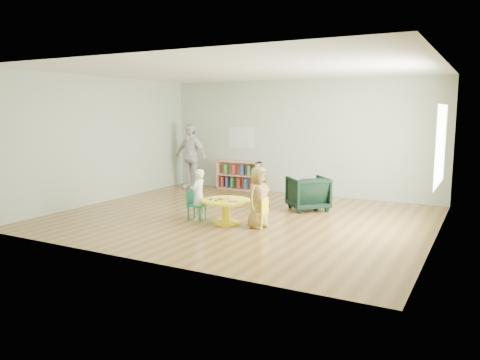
{
  "coord_description": "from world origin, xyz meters",
  "views": [
    {
      "loc": [
        4.2,
        -7.83,
        2.05
      ],
      "look_at": [
        0.14,
        -0.3,
        0.78
      ],
      "focal_mm": 35.0,
      "sensor_mm": 36.0,
      "label": 1
    }
  ],
  "objects_px": {
    "kid_chair_right": "(260,212)",
    "child_left": "(198,195)",
    "toddler": "(261,181)",
    "armchair": "(308,193)",
    "bookshelf": "(238,175)",
    "child_right": "(258,197)",
    "adult_caretaker": "(191,156)",
    "activity_table": "(226,207)",
    "kid_chair_left": "(195,204)"
  },
  "relations": [
    {
      "from": "kid_chair_right",
      "to": "child_left",
      "type": "relative_size",
      "value": 0.55
    },
    {
      "from": "child_left",
      "to": "toddler",
      "type": "distance_m",
      "value": 2.85
    },
    {
      "from": "kid_chair_right",
      "to": "armchair",
      "type": "xyz_separation_m",
      "value": [
        0.22,
        1.83,
        0.06
      ]
    },
    {
      "from": "bookshelf",
      "to": "child_right",
      "type": "bearing_deg",
      "value": -56.52
    },
    {
      "from": "adult_caretaker",
      "to": "bookshelf",
      "type": "bearing_deg",
      "value": 28.66
    },
    {
      "from": "toddler",
      "to": "child_right",
      "type": "bearing_deg",
      "value": 127.67
    },
    {
      "from": "kid_chair_right",
      "to": "child_right",
      "type": "bearing_deg",
      "value": 101.05
    },
    {
      "from": "activity_table",
      "to": "child_right",
      "type": "distance_m",
      "value": 0.69
    },
    {
      "from": "bookshelf",
      "to": "adult_caretaker",
      "type": "xyz_separation_m",
      "value": [
        -1.18,
        -0.46,
        0.49
      ]
    },
    {
      "from": "child_right",
      "to": "activity_table",
      "type": "bearing_deg",
      "value": 100.85
    },
    {
      "from": "activity_table",
      "to": "adult_caretaker",
      "type": "distance_m",
      "value": 4.11
    },
    {
      "from": "kid_chair_right",
      "to": "kid_chair_left",
      "type": "bearing_deg",
      "value": 88.02
    },
    {
      "from": "kid_chair_right",
      "to": "bookshelf",
      "type": "bearing_deg",
      "value": 31.68
    },
    {
      "from": "activity_table",
      "to": "adult_caretaker",
      "type": "bearing_deg",
      "value": 133.32
    },
    {
      "from": "kid_chair_right",
      "to": "bookshelf",
      "type": "height_order",
      "value": "bookshelf"
    },
    {
      "from": "kid_chair_right",
      "to": "child_left",
      "type": "height_order",
      "value": "child_left"
    },
    {
      "from": "child_left",
      "to": "child_right",
      "type": "relative_size",
      "value": 0.89
    },
    {
      "from": "toddler",
      "to": "adult_caretaker",
      "type": "height_order",
      "value": "adult_caretaker"
    },
    {
      "from": "armchair",
      "to": "adult_caretaker",
      "type": "relative_size",
      "value": 0.45
    },
    {
      "from": "child_left",
      "to": "adult_caretaker",
      "type": "relative_size",
      "value": 0.56
    },
    {
      "from": "armchair",
      "to": "adult_caretaker",
      "type": "distance_m",
      "value": 3.89
    },
    {
      "from": "kid_chair_right",
      "to": "child_right",
      "type": "xyz_separation_m",
      "value": [
        -0.03,
        -0.01,
        0.26
      ]
    },
    {
      "from": "child_right",
      "to": "adult_caretaker",
      "type": "bearing_deg",
      "value": 59.79
    },
    {
      "from": "bookshelf",
      "to": "adult_caretaker",
      "type": "relative_size",
      "value": 0.7
    },
    {
      "from": "bookshelf",
      "to": "toddler",
      "type": "height_order",
      "value": "bookshelf"
    },
    {
      "from": "kid_chair_left",
      "to": "child_right",
      "type": "height_order",
      "value": "child_right"
    },
    {
      "from": "kid_chair_left",
      "to": "bookshelf",
      "type": "distance_m",
      "value": 3.54
    },
    {
      "from": "child_right",
      "to": "armchair",
      "type": "bearing_deg",
      "value": 2.72
    },
    {
      "from": "kid_chair_left",
      "to": "adult_caretaker",
      "type": "xyz_separation_m",
      "value": [
        -2.1,
        2.95,
        0.55
      ]
    },
    {
      "from": "activity_table",
      "to": "toddler",
      "type": "relative_size",
      "value": 1.18
    },
    {
      "from": "bookshelf",
      "to": "armchair",
      "type": "xyz_separation_m",
      "value": [
        2.51,
        -1.58,
        -0.01
      ]
    },
    {
      "from": "kid_chair_left",
      "to": "child_right",
      "type": "xyz_separation_m",
      "value": [
        1.34,
        -0.0,
        0.24
      ]
    },
    {
      "from": "kid_chair_left",
      "to": "child_left",
      "type": "relative_size",
      "value": 0.58
    },
    {
      "from": "toddler",
      "to": "adult_caretaker",
      "type": "relative_size",
      "value": 0.44
    },
    {
      "from": "child_right",
      "to": "bookshelf",
      "type": "bearing_deg",
      "value": 43.92
    },
    {
      "from": "armchair",
      "to": "kid_chair_right",
      "type": "bearing_deg",
      "value": 41.52
    },
    {
      "from": "toddler",
      "to": "adult_caretaker",
      "type": "xyz_separation_m",
      "value": [
        -2.12,
        0.12,
        0.48
      ]
    },
    {
      "from": "bookshelf",
      "to": "kid_chair_right",
      "type": "bearing_deg",
      "value": -56.08
    },
    {
      "from": "kid_chair_right",
      "to": "child_left",
      "type": "bearing_deg",
      "value": 88.4
    },
    {
      "from": "activity_table",
      "to": "child_left",
      "type": "xyz_separation_m",
      "value": [
        -0.61,
        -0.0,
        0.18
      ]
    },
    {
      "from": "adult_caretaker",
      "to": "toddler",
      "type": "bearing_deg",
      "value": 3.98
    },
    {
      "from": "child_left",
      "to": "adult_caretaker",
      "type": "distance_m",
      "value": 3.7
    },
    {
      "from": "armchair",
      "to": "toddler",
      "type": "bearing_deg",
      "value": -74.2
    },
    {
      "from": "activity_table",
      "to": "armchair",
      "type": "distance_m",
      "value": 2.05
    },
    {
      "from": "toddler",
      "to": "bookshelf",
      "type": "bearing_deg",
      "value": -19.04
    },
    {
      "from": "armchair",
      "to": "child_right",
      "type": "xyz_separation_m",
      "value": [
        -0.25,
        -1.84,
        0.19
      ]
    },
    {
      "from": "bookshelf",
      "to": "child_left",
      "type": "relative_size",
      "value": 1.24
    },
    {
      "from": "adult_caretaker",
      "to": "activity_table",
      "type": "bearing_deg",
      "value": -39.5
    },
    {
      "from": "kid_chair_left",
      "to": "child_right",
      "type": "distance_m",
      "value": 1.37
    },
    {
      "from": "kid_chair_right",
      "to": "toddler",
      "type": "xyz_separation_m",
      "value": [
        -1.35,
        2.83,
        0.09
      ]
    }
  ]
}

